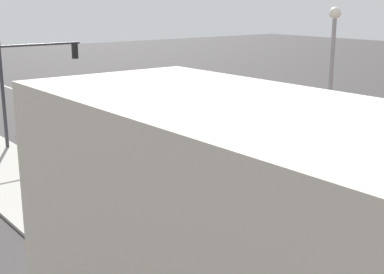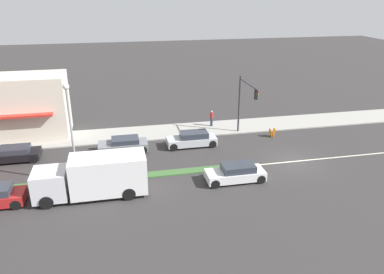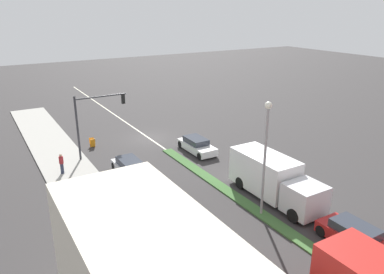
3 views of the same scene
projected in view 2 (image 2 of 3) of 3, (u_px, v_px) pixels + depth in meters
The scene contains 13 objects.
ground_plane at pixel (68, 183), 27.58m from camera, with size 160.00×160.00×0.00m, color #333030.
sidewalk_right at pixel (71, 139), 35.65m from camera, with size 4.00×73.00×0.12m, color #9E9B93.
lane_marking_center at pixel (293, 161), 31.05m from camera, with size 0.16×60.00×0.01m, color beige.
building_corner_store at pixel (9, 107), 34.91m from camera, with size 5.14×10.55×5.88m.
traffic_signal_main at pixel (245, 98), 34.74m from camera, with size 4.59×0.34×5.60m.
street_lamp at pixel (70, 121), 25.96m from camera, with size 0.44×0.44×7.37m.
pedestrian at pixel (212, 118), 38.52m from camera, with size 0.34×0.34×1.65m.
warning_aframe_sign at pixel (272, 133), 36.13m from camera, with size 0.45×0.53×0.84m.
delivery_truck at pixel (95, 176), 25.45m from camera, with size 2.44×7.50×2.87m.
suv_black at pixel (13, 154), 30.98m from camera, with size 1.90×4.38×1.22m.
van_white at pixel (236, 173), 27.70m from camera, with size 1.76×4.36×1.32m.
sedan_silver at pixel (192, 139), 33.90m from camera, with size 1.73×4.46×1.36m.
suv_grey at pixel (124, 145), 32.72m from camera, with size 1.88×4.25×1.28m.
Camera 2 is at (-25.76, 14.09, 13.31)m, focal length 35.00 mm.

